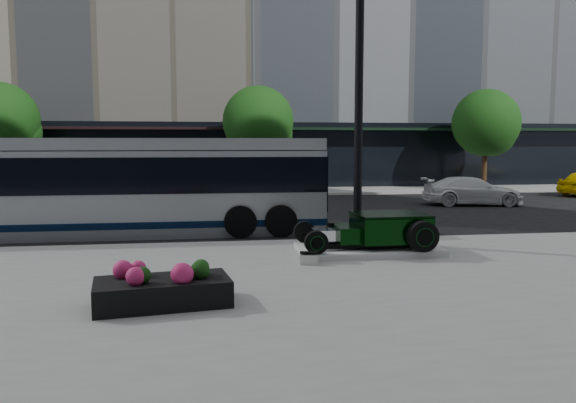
{
  "coord_description": "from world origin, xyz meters",
  "views": [
    {
      "loc": [
        -1.85,
        -17.17,
        2.79
      ],
      "look_at": [
        0.37,
        -2.17,
        1.2
      ],
      "focal_mm": 35.0,
      "sensor_mm": 36.0,
      "label": 1
    }
  ],
  "objects": [
    {
      "name": "transit_bus",
      "position": [
        -4.23,
        0.46,
        1.49
      ],
      "size": [
        12.12,
        2.88,
        2.92
      ],
      "color": "#B1B5BB",
      "rests_on": "ground"
    },
    {
      "name": "sidewalk_far",
      "position": [
        0.0,
        14.0,
        0.06
      ],
      "size": [
        70.0,
        4.0,
        0.12
      ],
      "primitive_type": "cube",
      "color": "gray",
      "rests_on": "ground"
    },
    {
      "name": "flower_planter",
      "position": [
        -2.58,
        -7.92,
        0.38
      ],
      "size": [
        2.32,
        1.4,
        0.71
      ],
      "color": "black",
      "rests_on": "sidewalk_near"
    },
    {
      "name": "lamppost",
      "position": [
        2.21,
        -2.57,
        3.53
      ],
      "size": [
        0.41,
        0.41,
        7.37
      ],
      "color": "black",
      "rests_on": "sidewalk_near"
    },
    {
      "name": "display_plinth",
      "position": [
        2.07,
        -4.08,
        0.2
      ],
      "size": [
        3.4,
        1.8,
        0.15
      ],
      "primitive_type": "cube",
      "color": "silver",
      "rests_on": "sidewalk_near"
    },
    {
      "name": "hot_rod",
      "position": [
        2.4,
        -4.08,
        0.7
      ],
      "size": [
        3.22,
        2.0,
        0.81
      ],
      "color": "black",
      "rests_on": "display_plinth"
    },
    {
      "name": "ground",
      "position": [
        0.0,
        0.0,
        0.0
      ],
      "size": [
        120.0,
        120.0,
        0.0
      ],
      "primitive_type": "plane",
      "color": "black",
      "rests_on": "ground"
    },
    {
      "name": "street_trees",
      "position": [
        1.15,
        13.07,
        3.77
      ],
      "size": [
        29.8,
        3.8,
        5.7
      ],
      "color": "black",
      "rests_on": "sidewalk_far"
    },
    {
      "name": "info_plaque",
      "position": [
        0.4,
        -5.16,
        0.24
      ],
      "size": [
        0.45,
        0.37,
        0.31
      ],
      "color": "silver",
      "rests_on": "sidewalk_near"
    },
    {
      "name": "white_sedan",
      "position": [
        10.0,
        6.39,
        0.63
      ],
      "size": [
        4.6,
        2.47,
        1.27
      ],
      "primitive_type": "imported",
      "rotation": [
        0.0,
        0.0,
        1.41
      ],
      "color": "white",
      "rests_on": "ground"
    },
    {
      "name": "sidewalk_near",
      "position": [
        0.0,
        -10.5,
        0.06
      ],
      "size": [
        70.0,
        17.0,
        0.12
      ],
      "primitive_type": "cube",
      "color": "gray",
      "rests_on": "ground"
    }
  ]
}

